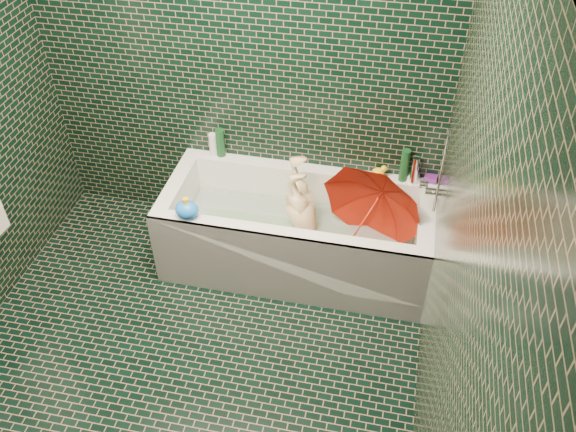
% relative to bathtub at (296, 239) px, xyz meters
% --- Properties ---
extents(floor, '(2.80, 2.80, 0.00)m').
position_rel_bathtub_xyz_m(floor, '(-0.45, -1.01, -0.21)').
color(floor, black).
rests_on(floor, ground).
extents(wall_back, '(2.80, 0.00, 2.80)m').
position_rel_bathtub_xyz_m(wall_back, '(-0.45, 0.39, 1.04)').
color(wall_back, black).
rests_on(wall_back, floor).
extents(wall_right, '(0.00, 2.80, 2.80)m').
position_rel_bathtub_xyz_m(wall_right, '(0.85, -1.01, 1.04)').
color(wall_right, black).
rests_on(wall_right, floor).
extents(bathtub, '(1.70, 0.75, 0.55)m').
position_rel_bathtub_xyz_m(bathtub, '(0.00, 0.00, 0.00)').
color(bathtub, white).
rests_on(bathtub, floor).
extents(bath_mat, '(1.35, 0.47, 0.01)m').
position_rel_bathtub_xyz_m(bath_mat, '(0.00, 0.02, -0.06)').
color(bath_mat, green).
rests_on(bath_mat, bathtub).
extents(water, '(1.48, 0.53, 0.00)m').
position_rel_bathtub_xyz_m(water, '(0.00, 0.02, 0.09)').
color(water, silver).
rests_on(water, bathtub).
extents(faucet, '(0.18, 0.19, 0.55)m').
position_rel_bathtub_xyz_m(faucet, '(0.81, 0.01, 0.56)').
color(faucet, silver).
rests_on(faucet, wall_right).
extents(child, '(1.01, 0.45, 0.37)m').
position_rel_bathtub_xyz_m(child, '(0.06, 0.03, 0.10)').
color(child, beige).
rests_on(child, bathtub).
extents(umbrella, '(0.90, 0.86, 0.75)m').
position_rel_bathtub_xyz_m(umbrella, '(0.43, -0.08, 0.32)').
color(umbrella, red).
rests_on(umbrella, bathtub).
extents(soap_bottle_a, '(0.10, 0.10, 0.26)m').
position_rel_bathtub_xyz_m(soap_bottle_a, '(0.69, 0.32, 0.34)').
color(soap_bottle_a, white).
rests_on(soap_bottle_a, bathtub).
extents(soap_bottle_b, '(0.09, 0.09, 0.18)m').
position_rel_bathtub_xyz_m(soap_bottle_b, '(0.80, 0.34, 0.34)').
color(soap_bottle_b, '#5F2079').
rests_on(soap_bottle_b, bathtub).
extents(soap_bottle_c, '(0.14, 0.14, 0.16)m').
position_rel_bathtub_xyz_m(soap_bottle_c, '(0.66, 0.35, 0.34)').
color(soap_bottle_c, '#12411E').
rests_on(soap_bottle_c, bathtub).
extents(bottle_right_tall, '(0.06, 0.06, 0.23)m').
position_rel_bathtub_xyz_m(bottle_right_tall, '(0.63, 0.34, 0.45)').
color(bottle_right_tall, '#12411E').
rests_on(bottle_right_tall, bathtub).
extents(bottle_right_pump, '(0.06, 0.06, 0.20)m').
position_rel_bathtub_xyz_m(bottle_right_pump, '(0.69, 0.33, 0.44)').
color(bottle_right_pump, silver).
rests_on(bottle_right_pump, bathtub).
extents(bottle_left_tall, '(0.08, 0.08, 0.20)m').
position_rel_bathtub_xyz_m(bottle_left_tall, '(-0.60, 0.36, 0.44)').
color(bottle_left_tall, '#12411E').
rests_on(bottle_left_tall, bathtub).
extents(bottle_left_short, '(0.06, 0.06, 0.17)m').
position_rel_bathtub_xyz_m(bottle_left_short, '(-0.65, 0.35, 0.42)').
color(bottle_left_short, white).
rests_on(bottle_left_short, bathtub).
extents(rubber_duck, '(0.11, 0.07, 0.09)m').
position_rel_bathtub_xyz_m(rubber_duck, '(0.47, 0.34, 0.38)').
color(rubber_duck, yellow).
rests_on(rubber_duck, bathtub).
extents(bath_toy, '(0.16, 0.14, 0.14)m').
position_rel_bathtub_xyz_m(bath_toy, '(-0.61, -0.30, 0.40)').
color(bath_toy, '#1B76F5').
rests_on(bath_toy, bathtub).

